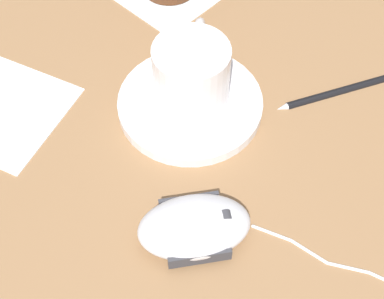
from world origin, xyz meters
TOP-DOWN VIEW (x-y plane):
  - ground_plane at (0.00, 0.00)m, footprint 3.00×3.00m
  - saucer at (-0.02, 0.02)m, footprint 0.15×0.15m
  - coffee_cup at (-0.02, 0.02)m, footprint 0.08×0.10m
  - computer_mouse at (-0.12, 0.13)m, footprint 0.12×0.12m
  - napkin_spare at (0.13, 0.15)m, footprint 0.15×0.15m
  - pen at (-0.13, -0.11)m, footprint 0.09×0.14m

SIDE VIEW (x-z plane):
  - ground_plane at x=0.00m, z-range 0.00..0.00m
  - napkin_spare at x=0.13m, z-range 0.00..0.00m
  - pen at x=-0.13m, z-range 0.00..0.01m
  - saucer at x=-0.02m, z-range 0.00..0.01m
  - computer_mouse at x=-0.12m, z-range 0.00..0.03m
  - coffee_cup at x=-0.02m, z-range 0.01..0.09m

